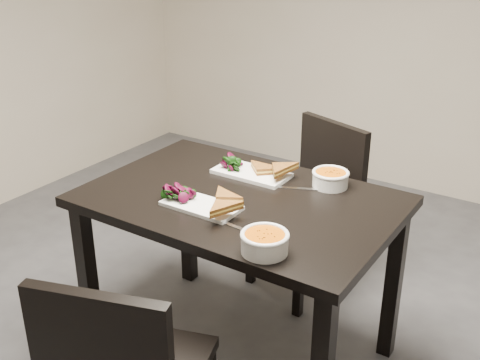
{
  "coord_description": "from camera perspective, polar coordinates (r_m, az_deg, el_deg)",
  "views": [
    {
      "loc": [
        0.78,
        -1.34,
        1.72
      ],
      "look_at": [
        -0.35,
        0.38,
        0.82
      ],
      "focal_mm": 43.78,
      "sensor_mm": 36.0,
      "label": 1
    }
  ],
  "objects": [
    {
      "name": "sandwich_near",
      "position": [
        2.16,
        -2.19,
        -2.04
      ],
      "size": [
        0.18,
        0.17,
        0.05
      ],
      "primitive_type": null,
      "rotation": [
        0.0,
        0.0,
        0.51
      ],
      "color": "#995920",
      "rests_on": "plate_near"
    },
    {
      "name": "sandwich_far",
      "position": [
        2.42,
        2.24,
        0.96
      ],
      "size": [
        0.2,
        0.2,
        0.05
      ],
      "primitive_type": null,
      "rotation": [
        0.0,
        0.0,
        0.78
      ],
      "color": "#995920",
      "rests_on": "plate_far"
    },
    {
      "name": "plate_near",
      "position": [
        2.2,
        -3.79,
        -2.51
      ],
      "size": [
        0.29,
        0.15,
        0.01
      ],
      "primitive_type": "cube",
      "color": "white",
      "rests_on": "table"
    },
    {
      "name": "salad_near",
      "position": [
        2.24,
        -5.86,
        -1.25
      ],
      "size": [
        0.09,
        0.08,
        0.04
      ],
      "primitive_type": null,
      "color": "black",
      "rests_on": "plate_near"
    },
    {
      "name": "cutlery_far",
      "position": [
        2.36,
        6.01,
        -0.85
      ],
      "size": [
        0.17,
        0.09,
        0.0
      ],
      "primitive_type": "cube",
      "rotation": [
        0.0,
        0.0,
        0.42
      ],
      "color": "silver",
      "rests_on": "table"
    },
    {
      "name": "plate_far",
      "position": [
        2.47,
        1.12,
        0.67
      ],
      "size": [
        0.32,
        0.16,
        0.02
      ],
      "primitive_type": "cube",
      "color": "white",
      "rests_on": "table"
    },
    {
      "name": "soup_bowl_near",
      "position": [
        1.89,
        2.42,
        -5.99
      ],
      "size": [
        0.16,
        0.16,
        0.07
      ],
      "color": "white",
      "rests_on": "table"
    },
    {
      "name": "chair_far",
      "position": [
        2.92,
        7.28,
        -1.63
      ],
      "size": [
        0.53,
        0.53,
        0.85
      ],
      "rotation": [
        0.0,
        0.0,
        -0.33
      ],
      "color": "black",
      "rests_on": "ground"
    },
    {
      "name": "cutlery_near",
      "position": [
        2.04,
        0.05,
        -4.78
      ],
      "size": [
        0.18,
        0.03,
        0.0
      ],
      "primitive_type": "cube",
      "rotation": [
        0.0,
        0.0,
        -0.1
      ],
      "color": "silver",
      "rests_on": "table"
    },
    {
      "name": "salad_far",
      "position": [
        2.51,
        -0.8,
        1.79
      ],
      "size": [
        0.1,
        0.09,
        0.04
      ],
      "primitive_type": null,
      "color": "black",
      "rests_on": "plate_far"
    },
    {
      "name": "soup_bowl_far",
      "position": [
        2.38,
        8.81,
        0.22
      ],
      "size": [
        0.15,
        0.15,
        0.07
      ],
      "color": "white",
      "rests_on": "table"
    },
    {
      "name": "table",
      "position": [
        2.33,
        0.0,
        -3.81
      ],
      "size": [
        1.2,
        0.8,
        0.75
      ],
      "color": "black",
      "rests_on": "ground"
    }
  ]
}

